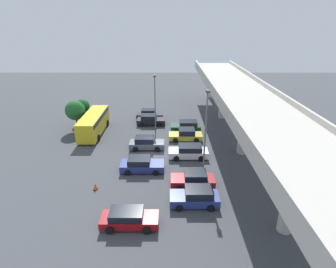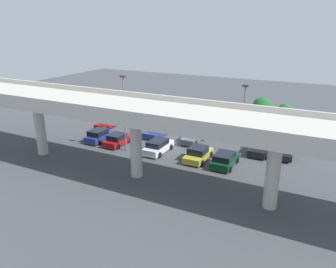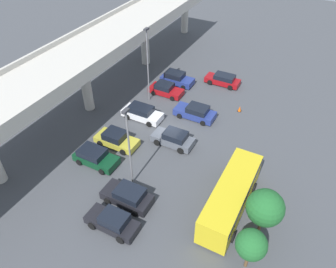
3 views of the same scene
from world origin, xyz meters
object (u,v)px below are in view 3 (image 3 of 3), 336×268
parked_car_5 (142,113)px  lamp_post_mid_lot (148,61)px  parked_car_0 (113,222)px  tree_front_left (251,245)px  parked_car_8 (177,79)px  parked_car_7 (166,89)px  parked_car_2 (95,157)px  parked_car_6 (195,112)px  lamp_post_near_aisle (129,143)px  parked_car_3 (116,139)px  parked_car_9 (223,80)px  tree_front_centre (265,208)px  parked_car_1 (128,196)px  shuttle_bus (231,195)px  traffic_cone (240,109)px  parked_car_4 (174,138)px

parked_car_5 → lamp_post_mid_lot: lamp_post_mid_lot is taller
parked_car_0 → tree_front_left: bearing=-170.3°
parked_car_8 → parked_car_7: bearing=-91.0°
parked_car_2 → tree_front_left: tree_front_left is taller
parked_car_6 → tree_front_left: (-14.93, -10.71, 2.04)m
parked_car_5 → parked_car_8: parked_car_8 is taller
lamp_post_near_aisle → parked_car_5: bearing=26.2°
parked_car_3 → parked_car_6: bearing=57.0°
parked_car_2 → parked_car_9: 20.63m
parked_car_3 → parked_car_8: parked_car_8 is taller
lamp_post_mid_lot → tree_front_left: bearing=-132.2°
lamp_post_mid_lot → tree_front_centre: bearing=-125.6°
parked_car_5 → tree_front_centre: 18.41m
parked_car_1 → parked_car_7: 17.58m
parked_car_3 → parked_car_5: (5.15, 0.03, 0.03)m
parked_car_9 → tree_front_left: size_ratio=1.17×
parked_car_5 → shuttle_bus: 15.24m
parked_car_0 → lamp_post_near_aisle: bearing=-75.3°
parked_car_7 → parked_car_9: size_ratio=0.95×
parked_car_1 → parked_car_5: 12.13m
tree_front_left → tree_front_centre: bearing=-0.5°
lamp_post_mid_lot → parked_car_8: bearing=-14.3°
parked_car_8 → lamp_post_near_aisle: bearing=-76.1°
parked_car_3 → parked_car_7: bearing=90.4°
parked_car_5 → shuttle_bus: bearing=-29.6°
parked_car_1 → traffic_cone: parked_car_1 is taller
parked_car_1 → parked_car_6: size_ratio=0.93×
traffic_cone → tree_front_left: bearing=-160.5°
parked_car_7 → shuttle_bus: 18.84m
parked_car_8 → shuttle_bus: bearing=-51.0°
parked_car_8 → shuttle_bus: (-16.31, -13.20, 0.93)m
lamp_post_near_aisle → tree_front_centre: lamp_post_near_aisle is taller
traffic_cone → lamp_post_near_aisle: bearing=161.7°
parked_car_7 → lamp_post_mid_lot: 5.17m
parked_car_4 → parked_car_5: 5.75m
parked_car_8 → tree_front_centre: size_ratio=0.96×
parked_car_7 → tree_front_centre: size_ratio=0.95×
parked_car_9 → tree_front_centre: (-20.14, -10.54, 2.37)m
parked_car_6 → parked_car_8: (5.75, 5.32, 0.05)m
parked_car_3 → parked_car_0: bearing=-56.7°
parked_car_9 → traffic_cone: parked_car_9 is taller
shuttle_bus → lamp_post_near_aisle: 9.47m
parked_car_0 → lamp_post_near_aisle: 6.41m
parked_car_6 → shuttle_bus: bearing=126.7°
lamp_post_mid_lot → tree_front_left: (-15.67, -17.31, -2.50)m
shuttle_bus → lamp_post_mid_lot: bearing=-128.0°
lamp_post_near_aisle → parked_car_6: bearing=-4.7°
parked_car_2 → tree_front_centre: size_ratio=0.97×
parked_car_0 → traffic_cone: size_ratio=6.26×
tree_front_left → tree_front_centre: tree_front_centre is taller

